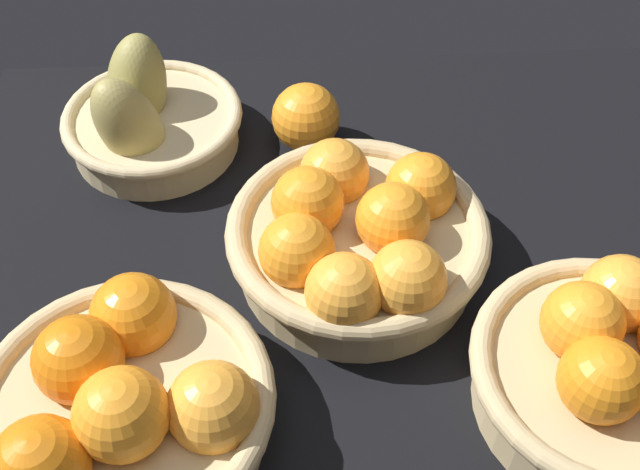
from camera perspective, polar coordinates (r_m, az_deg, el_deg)
name	(u,v)px	position (r cm, az deg, el deg)	size (l,w,h in cm)	color
market_tray	(350,279)	(80.29, 2.16, -3.22)	(84.00, 72.00, 3.00)	black
basket_near_left	(123,404)	(67.37, -14.12, -11.81)	(25.21, 25.21, 11.03)	tan
basket_far_left_pears	(147,120)	(91.76, -12.43, 8.19)	(20.40, 20.40, 14.25)	#D3BC8C
basket_near_right	(613,370)	(70.70, 20.51, -9.19)	(23.16, 23.16, 11.56)	tan
basket_center	(357,237)	(75.75, 2.73, -0.14)	(25.67, 25.67, 10.86)	tan
loose_orange_front_gap	(306,117)	(89.91, -1.03, 8.54)	(7.81, 7.81, 7.81)	orange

